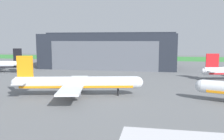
# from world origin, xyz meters

# --- Properties ---
(ground_plane) EXTENTS (440.00, 440.00, 0.00)m
(ground_plane) POSITION_xyz_m (0.00, 0.00, 0.00)
(ground_plane) COLOR slate
(grass_field_strip) EXTENTS (440.00, 56.00, 0.08)m
(grass_field_strip) POSITION_xyz_m (0.00, 163.16, 0.04)
(grass_field_strip) COLOR #38853A
(grass_field_strip) RESTS_ON ground_plane
(maintenance_hangar) EXTENTS (84.64, 36.57, 22.95)m
(maintenance_hangar) POSITION_xyz_m (-4.84, 79.91, 11.01)
(maintenance_hangar) COLOR #232833
(maintenance_hangar) RESTS_ON ground_plane
(airliner_near_right) EXTENTS (41.62, 33.19, 13.11)m
(airliner_near_right) POSITION_xyz_m (0.73, -2.40, 4.26)
(airliner_near_right) COLOR silver
(airliner_near_right) RESTS_ON ground_plane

